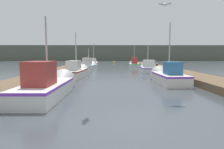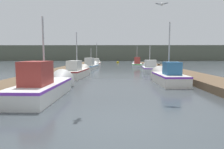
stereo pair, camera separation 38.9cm
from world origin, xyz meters
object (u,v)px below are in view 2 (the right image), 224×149
object	(u,v)px
fishing_boat_2	(77,71)
channel_buoy	(118,62)
mooring_piling_0	(159,67)
mooring_piling_1	(79,66)
fishing_boat_4	(91,65)
fishing_boat_6	(97,63)
seagull_1	(162,4)
fishing_boat_3	(149,68)
fishing_boat_0	(47,85)
fishing_boat_5	(137,64)
fishing_boat_1	(167,77)

from	to	relation	value
fishing_boat_2	channel_buoy	distance (m)	28.92
mooring_piling_0	mooring_piling_1	world-z (taller)	mooring_piling_1
fishing_boat_4	fishing_boat_6	size ratio (longest dim) A/B	1.00
seagull_1	fishing_boat_3	bearing A→B (deg)	-88.14
fishing_boat_2	mooring_piling_1	xyz separation A→B (m)	(-1.20, 7.43, 0.10)
seagull_1	fishing_boat_0	bearing A→B (deg)	7.86
fishing_boat_4	fishing_boat_5	size ratio (longest dim) A/B	1.05
fishing_boat_5	fishing_boat_6	world-z (taller)	fishing_boat_6
fishing_boat_4	mooring_piling_0	size ratio (longest dim) A/B	6.23
fishing_boat_0	fishing_boat_3	distance (m)	15.31
fishing_boat_6	mooring_piling_0	world-z (taller)	fishing_boat_6
fishing_boat_2	mooring_piling_1	bearing A→B (deg)	103.26
fishing_boat_0	fishing_boat_2	xyz separation A→B (m)	(-0.03, 7.97, -0.02)
mooring_piling_0	fishing_boat_2	bearing A→B (deg)	-147.49
fishing_boat_2	channel_buoy	xyz separation A→B (m)	(3.96, 28.65, -0.31)
fishing_boat_2	mooring_piling_0	bearing A→B (deg)	36.62
fishing_boat_4	seagull_1	bearing A→B (deg)	-69.14
fishing_boat_4	fishing_boat_6	bearing A→B (deg)	95.32
channel_buoy	fishing_boat_4	bearing A→B (deg)	-102.56
fishing_boat_5	mooring_piling_1	size ratio (longest dim) A/B	5.04
seagull_1	mooring_piling_0	bearing A→B (deg)	-92.48
fishing_boat_1	fishing_boat_2	bearing A→B (deg)	149.45
fishing_boat_4	fishing_boat_6	world-z (taller)	fishing_boat_6
mooring_piling_1	seagull_1	world-z (taller)	seagull_1
fishing_boat_5	mooring_piling_0	distance (m)	10.20
fishing_boat_2	seagull_1	xyz separation A→B (m)	(5.30, -8.15, 3.66)
fishing_boat_5	fishing_boat_2	bearing A→B (deg)	-109.47
fishing_boat_0	fishing_boat_5	world-z (taller)	fishing_boat_0
mooring_piling_1	fishing_boat_3	bearing A→B (deg)	-12.62
fishing_boat_6	mooring_piling_1	xyz separation A→B (m)	(-1.14, -12.18, 0.19)
fishing_boat_0	fishing_boat_6	xyz separation A→B (m)	(-0.09, 27.58, -0.11)
fishing_boat_2	mooring_piling_1	distance (m)	7.53
fishing_boat_2	fishing_boat_3	world-z (taller)	fishing_boat_2
channel_buoy	mooring_piling_1	bearing A→B (deg)	-103.65
fishing_boat_6	mooring_piling_1	distance (m)	12.24
fishing_boat_0	fishing_boat_5	distance (m)	24.30
fishing_boat_5	channel_buoy	xyz separation A→B (m)	(-2.91, 13.31, -0.26)
fishing_boat_4	seagull_1	world-z (taller)	seagull_1
fishing_boat_1	fishing_boat_3	distance (m)	9.37
channel_buoy	fishing_boat_6	bearing A→B (deg)	-113.95
fishing_boat_1	fishing_boat_2	size ratio (longest dim) A/B	0.85
fishing_boat_3	seagull_1	bearing A→B (deg)	-93.37
fishing_boat_3	fishing_boat_4	size ratio (longest dim) A/B	0.86
fishing_boat_0	seagull_1	xyz separation A→B (m)	(5.27, -0.18, 3.64)
fishing_boat_2	fishing_boat_4	bearing A→B (deg)	94.27
fishing_boat_3	mooring_piling_0	world-z (taller)	fishing_boat_3
fishing_boat_6	channel_buoy	bearing A→B (deg)	63.91
fishing_boat_0	channel_buoy	bearing A→B (deg)	84.89
fishing_boat_2	fishing_boat_6	distance (m)	19.61
fishing_boat_6	mooring_piling_0	distance (m)	16.59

